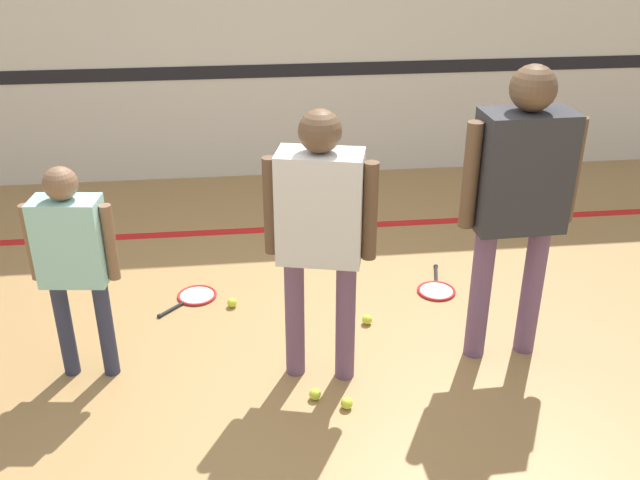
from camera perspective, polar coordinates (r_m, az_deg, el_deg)
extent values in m
plane|color=#A87F4C|center=(4.26, -1.07, -10.27)|extent=(16.00, 16.00, 0.00)
cube|color=silver|center=(6.72, -4.03, 18.20)|extent=(16.00, 0.06, 3.20)
cube|color=black|center=(6.79, -3.86, 13.35)|extent=(16.00, 0.01, 0.12)
cube|color=red|center=(5.92, -2.90, 0.90)|extent=(14.40, 0.10, 0.01)
cylinder|color=#6B4C70|center=(4.03, -2.03, -6.12)|extent=(0.11, 0.11, 0.76)
cylinder|color=#6B4C70|center=(4.00, 2.05, -6.41)|extent=(0.11, 0.11, 0.76)
cube|color=silver|center=(3.69, 0.00, 2.63)|extent=(0.49, 0.34, 0.60)
sphere|color=brown|center=(3.55, 0.00, 8.70)|extent=(0.22, 0.22, 0.22)
cylinder|color=brown|center=(3.74, -3.96, 2.73)|extent=(0.08, 0.08, 0.54)
cylinder|color=brown|center=(3.67, 4.03, 2.30)|extent=(0.08, 0.08, 0.54)
cylinder|color=#2D334C|center=(4.31, -19.73, -6.64)|extent=(0.09, 0.09, 0.61)
cylinder|color=#2D334C|center=(4.24, -16.76, -6.77)|extent=(0.09, 0.09, 0.61)
cube|color=#99D8D1|center=(4.01, -19.34, -0.11)|extent=(0.38, 0.24, 0.48)
sphere|color=brown|center=(3.89, -20.06, 4.27)|extent=(0.18, 0.18, 0.18)
cylinder|color=brown|center=(4.09, -22.10, -0.18)|extent=(0.06, 0.06, 0.43)
cylinder|color=brown|center=(3.95, -16.45, -0.20)|extent=(0.06, 0.06, 0.43)
cylinder|color=#6B4C70|center=(4.38, 16.58, -3.83)|extent=(0.12, 0.12, 0.84)
cylinder|color=#6B4C70|center=(4.27, 12.68, -4.21)|extent=(0.12, 0.12, 0.84)
cube|color=#2D2D33|center=(4.01, 15.87, 5.30)|extent=(0.50, 0.28, 0.66)
sphere|color=brown|center=(3.88, 16.70, 11.57)|extent=(0.24, 0.24, 0.24)
cylinder|color=brown|center=(4.14, 19.53, 5.29)|extent=(0.09, 0.09, 0.59)
cylinder|color=brown|center=(3.91, 11.96, 5.06)|extent=(0.09, 0.09, 0.59)
torus|color=red|center=(5.02, -9.82, -4.38)|extent=(0.39, 0.39, 0.02)
cylinder|color=silver|center=(5.02, -9.82, -4.38)|extent=(0.23, 0.23, 0.01)
cylinder|color=black|center=(4.89, -11.79, -5.46)|extent=(0.16, 0.17, 0.02)
sphere|color=black|center=(4.84, -12.72, -5.97)|extent=(0.03, 0.03, 0.03)
torus|color=red|center=(5.07, 9.29, -4.03)|extent=(0.33, 0.33, 0.02)
cylinder|color=silver|center=(5.07, 9.29, -4.03)|extent=(0.23, 0.23, 0.01)
cylinder|color=black|center=(5.28, 9.26, -2.71)|extent=(0.08, 0.24, 0.02)
sphere|color=black|center=(5.38, 9.24, -2.10)|extent=(0.03, 0.03, 0.03)
sphere|color=#CCE038|center=(3.97, 2.15, -12.92)|extent=(0.07, 0.07, 0.07)
sphere|color=#CCE038|center=(4.86, -7.05, -5.00)|extent=(0.07, 0.07, 0.07)
sphere|color=#CCE038|center=(4.65, 3.79, -6.36)|extent=(0.07, 0.07, 0.07)
sphere|color=#CCE038|center=(4.02, -0.41, -12.23)|extent=(0.07, 0.07, 0.07)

